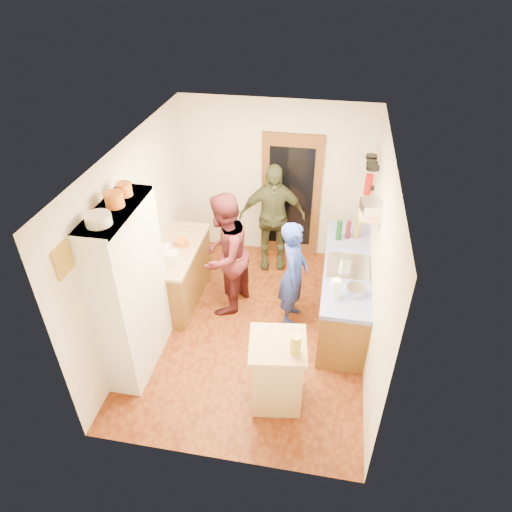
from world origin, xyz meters
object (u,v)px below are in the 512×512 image
(person_hob, at_px, (295,275))
(person_left, at_px, (228,254))
(hutch_body, at_px, (131,291))
(island_base, at_px, (277,373))
(person_back, at_px, (273,217))
(right_counter_base, at_px, (344,291))

(person_hob, distance_m, person_left, 0.97)
(person_hob, bearing_deg, person_left, 82.18)
(hutch_body, height_order, person_left, hutch_body)
(island_base, bearing_deg, person_left, 120.59)
(person_back, bearing_deg, hutch_body, -130.65)
(person_hob, bearing_deg, right_counter_base, -69.79)
(right_counter_base, xyz_separation_m, person_left, (-1.63, -0.09, 0.49))
(island_base, xyz_separation_m, person_back, (-0.45, 2.68, 0.46))
(right_counter_base, height_order, person_hob, person_hob)
(hutch_body, bearing_deg, right_counter_base, 27.47)
(right_counter_base, bearing_deg, person_left, -176.93)
(right_counter_base, height_order, person_left, person_left)
(hutch_body, relative_size, island_base, 2.56)
(island_base, height_order, person_back, person_back)
(right_counter_base, xyz_separation_m, person_hob, (-0.68, -0.24, 0.36))
(island_base, bearing_deg, person_back, 99.58)
(person_hob, relative_size, person_back, 0.88)
(right_counter_base, bearing_deg, island_base, -113.75)
(island_base, bearing_deg, person_hob, 88.32)
(island_base, relative_size, person_left, 0.47)
(right_counter_base, relative_size, person_left, 1.21)
(person_hob, xyz_separation_m, person_back, (-0.49, 1.29, 0.11))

